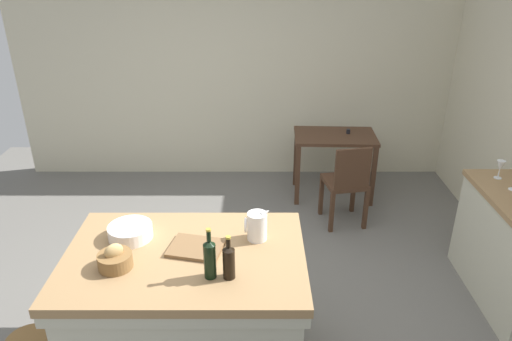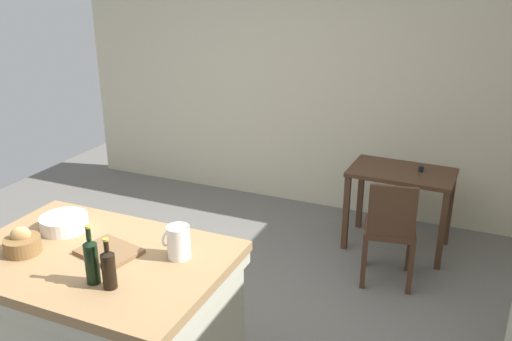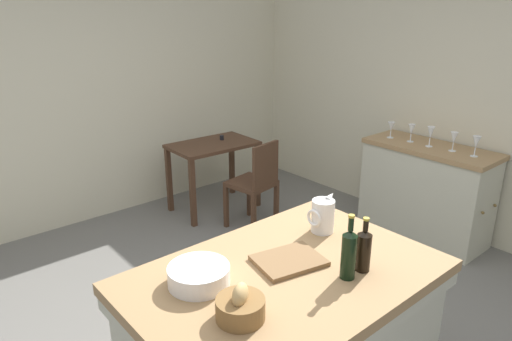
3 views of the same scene
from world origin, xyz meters
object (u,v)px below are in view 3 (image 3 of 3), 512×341
(wooden_chair, at_px, (256,182))
(wash_bowl, at_px, (199,275))
(wine_glass_far_right, at_px, (391,127))
(wine_glass_far_left, at_px, (476,143))
(cutting_board, at_px, (289,261))
(pitcher, at_px, (323,216))
(wine_glass_left, at_px, (454,138))
(bread_basket, at_px, (240,307))
(side_cabinet, at_px, (425,191))
(wine_glass_middle, at_px, (431,133))
(wine_bottle_amber, at_px, (349,253))
(wine_bottle_dark, at_px, (364,249))
(wine_glass_right, at_px, (412,130))
(island_table, at_px, (284,341))
(writing_desk, at_px, (213,154))

(wooden_chair, xyz_separation_m, wash_bowl, (-1.75, -1.64, 0.45))
(wine_glass_far_right, bearing_deg, wine_glass_far_left, -87.88)
(cutting_board, distance_m, wine_glass_far_right, 2.60)
(wine_glass_far_left, bearing_deg, wash_bowl, -178.67)
(pitcher, xyz_separation_m, wine_glass_left, (2.04, 0.28, 0.03))
(bread_basket, bearing_deg, wine_glass_far_right, 22.92)
(pitcher, bearing_deg, wash_bowl, 178.98)
(wine_glass_left, xyz_separation_m, wine_glass_far_right, (-0.04, 0.62, -0.01))
(side_cabinet, distance_m, bread_basket, 3.04)
(side_cabinet, height_order, wine_glass_middle, wine_glass_middle)
(wine_glass_far_left, height_order, wine_glass_left, wine_glass_far_left)
(wine_bottle_amber, height_order, wine_glass_middle, wine_bottle_amber)
(wine_glass_far_right, bearing_deg, pitcher, -155.88)
(wooden_chair, bearing_deg, side_cabinet, -45.96)
(pitcher, bearing_deg, side_cabinet, 13.25)
(wine_bottle_dark, xyz_separation_m, wine_glass_far_right, (2.17, 1.30, 0.00))
(wine_glass_right, bearing_deg, wine_bottle_amber, -154.60)
(island_table, bearing_deg, wine_bottle_amber, -50.82)
(bread_basket, relative_size, wine_glass_far_left, 1.14)
(pitcher, xyz_separation_m, wine_bottle_dark, (-0.16, -0.40, 0.01))
(wine_glass_left, bearing_deg, wash_bowl, -174.71)
(wash_bowl, bearing_deg, wine_glass_right, 13.29)
(wine_glass_far_left, distance_m, wine_glass_left, 0.20)
(wooden_chair, height_order, bread_basket, bread_basket)
(writing_desk, xyz_separation_m, wine_bottle_amber, (-1.15, -2.71, 0.40))
(writing_desk, bearing_deg, pitcher, -110.82)
(wine_glass_middle, bearing_deg, writing_desk, 121.88)
(pitcher, xyz_separation_m, wash_bowl, (-0.83, 0.01, -0.05))
(wash_bowl, bearing_deg, writing_desk, 53.30)
(wine_bottle_amber, relative_size, wine_glass_middle, 1.75)
(wash_bowl, bearing_deg, wine_glass_left, 5.29)
(wash_bowl, relative_size, bread_basket, 1.41)
(wine_glass_far_left, bearing_deg, wine_glass_right, 90.77)
(wine_glass_right, height_order, wine_glass_far_right, wine_glass_right)
(wash_bowl, distance_m, wine_glass_far_right, 2.97)
(island_table, height_order, wine_glass_far_left, wine_glass_far_left)
(island_table, xyz_separation_m, wine_glass_right, (2.48, 0.86, 0.54))
(wooden_chair, distance_m, wash_bowl, 2.44)
(pitcher, distance_m, wash_bowl, 0.84)
(side_cabinet, xyz_separation_m, wash_bowl, (-2.88, -0.47, 0.49))
(side_cabinet, relative_size, wine_glass_left, 6.97)
(island_table, xyz_separation_m, wine_glass_middle, (2.47, 0.66, 0.55))
(bread_basket, bearing_deg, side_cabinet, 15.27)
(pitcher, bearing_deg, cutting_board, -162.22)
(wine_glass_right, xyz_separation_m, wine_glass_far_right, (-0.02, 0.21, -0.01))
(pitcher, distance_m, bread_basket, 0.90)
(wooden_chair, distance_m, wine_glass_far_left, 2.00)
(wine_bottle_dark, distance_m, wine_glass_far_left, 2.25)
(bread_basket, bearing_deg, writing_desk, 56.63)
(wooden_chair, height_order, wine_bottle_dark, wine_bottle_dark)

